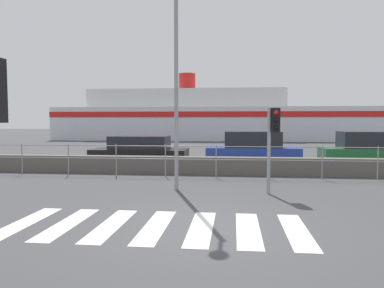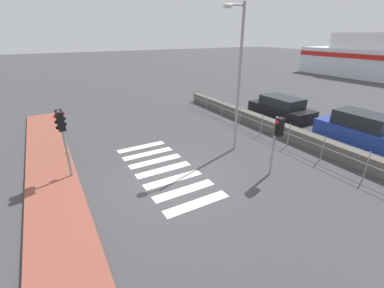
{
  "view_description": "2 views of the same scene",
  "coord_description": "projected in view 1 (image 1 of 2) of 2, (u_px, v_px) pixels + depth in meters",
  "views": [
    {
      "loc": [
        0.62,
        -7.08,
        2.08
      ],
      "look_at": [
        -0.39,
        2.0,
        1.5
      ],
      "focal_mm": 35.0,
      "sensor_mm": 36.0,
      "label": 1
    },
    {
      "loc": [
        7.88,
        -3.72,
        5.26
      ],
      "look_at": [
        -0.24,
        1.0,
        1.2
      ],
      "focal_mm": 24.0,
      "sensor_mm": 36.0,
      "label": 2
    }
  ],
  "objects": [
    {
      "name": "harbor_fence",
      "position": [
        216.0,
        156.0,
        13.57
      ],
      "size": [
        18.74,
        0.04,
        1.19
      ],
      "color": "gray",
      "rests_on": "ground_plane"
    },
    {
      "name": "traffic_light_far",
      "position": [
        273.0,
        131.0,
        10.45
      ],
      "size": [
        0.34,
        0.32,
        2.43
      ],
      "color": "gray",
      "rests_on": "ground_plane"
    },
    {
      "name": "parked_car_green",
      "position": [
        367.0,
        152.0,
        16.42
      ],
      "size": [
        3.93,
        1.74,
        1.6
      ],
      "color": "#1E6633",
      "rests_on": "ground_plane"
    },
    {
      "name": "streetlamp",
      "position": [
        175.0,
        55.0,
        10.78
      ],
      "size": [
        0.32,
        1.09,
        6.44
      ],
      "color": "gray",
      "rests_on": "ground_plane"
    },
    {
      "name": "ferry_boat",
      "position": [
        219.0,
        119.0,
        40.48
      ],
      "size": [
        36.85,
        7.14,
        7.15
      ],
      "color": "silver",
      "rests_on": "ground_plane"
    },
    {
      "name": "ground_plane",
      "position": [
        201.0,
        228.0,
        7.23
      ],
      "size": [
        160.0,
        160.0,
        0.0
      ],
      "primitive_type": "plane",
      "color": "#424244"
    },
    {
      "name": "crosswalk",
      "position": [
        155.0,
        226.0,
        7.32
      ],
      "size": [
        5.85,
        2.4,
        0.01
      ],
      "color": "silver",
      "rests_on": "ground_plane"
    },
    {
      "name": "parked_car_black",
      "position": [
        140.0,
        152.0,
        17.55
      ],
      "size": [
        4.44,
        1.89,
        1.36
      ],
      "color": "black",
      "rests_on": "ground_plane"
    },
    {
      "name": "seawall",
      "position": [
        217.0,
        166.0,
        14.47
      ],
      "size": [
        20.78,
        0.55,
        0.67
      ],
      "color": "#605B54",
      "rests_on": "ground_plane"
    },
    {
      "name": "parked_car_blue",
      "position": [
        253.0,
        151.0,
        16.97
      ],
      "size": [
        4.16,
        1.74,
        1.58
      ],
      "color": "#233D9E",
      "rests_on": "ground_plane"
    }
  ]
}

